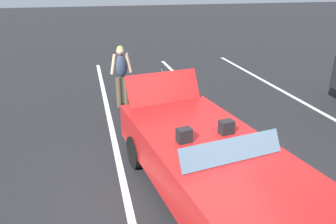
{
  "coord_description": "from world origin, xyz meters",
  "views": [
    {
      "loc": [
        3.94,
        -1.7,
        3.22
      ],
      "look_at": [
        -1.79,
        -0.23,
        0.75
      ],
      "focal_mm": 34.09,
      "sensor_mm": 36.0,
      "label": 1
    }
  ],
  "objects_px": {
    "convertible_car": "(218,170)",
    "traveler_person": "(122,73)",
    "suitcase_medium_bright": "(142,103)",
    "suitcase_large_black": "(167,96)"
  },
  "relations": [
    {
      "from": "traveler_person",
      "to": "suitcase_medium_bright",
      "type": "bearing_deg",
      "value": 21.04
    },
    {
      "from": "suitcase_medium_bright",
      "to": "traveler_person",
      "type": "xyz_separation_m",
      "value": [
        -0.68,
        -0.4,
        0.62
      ]
    },
    {
      "from": "convertible_car",
      "to": "traveler_person",
      "type": "xyz_separation_m",
      "value": [
        -4.46,
        -0.88,
        0.34
      ]
    },
    {
      "from": "suitcase_large_black",
      "to": "suitcase_medium_bright",
      "type": "height_order",
      "value": "suitcase_large_black"
    },
    {
      "from": "convertible_car",
      "to": "traveler_person",
      "type": "bearing_deg",
      "value": -177.1
    },
    {
      "from": "suitcase_medium_bright",
      "to": "traveler_person",
      "type": "bearing_deg",
      "value": -8.71
    },
    {
      "from": "suitcase_medium_bright",
      "to": "traveler_person",
      "type": "height_order",
      "value": "traveler_person"
    },
    {
      "from": "traveler_person",
      "to": "suitcase_large_black",
      "type": "bearing_deg",
      "value": 54.36
    },
    {
      "from": "convertible_car",
      "to": "suitcase_medium_bright",
      "type": "bearing_deg",
      "value": 178.98
    },
    {
      "from": "convertible_car",
      "to": "traveler_person",
      "type": "height_order",
      "value": "traveler_person"
    }
  ]
}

